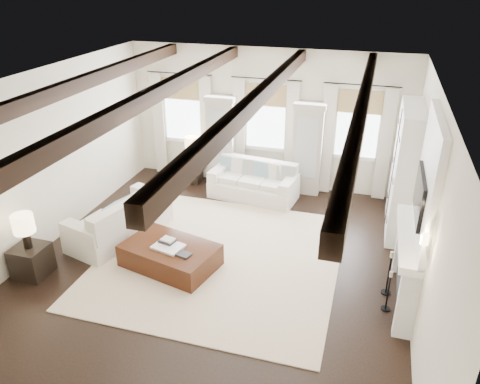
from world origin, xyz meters
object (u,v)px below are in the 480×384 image
(sofa_back, at_px, (254,183))
(sofa_left, at_px, (122,220))
(side_table_back, at_px, (193,171))
(ottoman, at_px, (170,256))
(side_table_front, at_px, (32,261))

(sofa_back, xyz_separation_m, sofa_left, (-1.98, -2.44, 0.02))
(side_table_back, bearing_deg, sofa_left, -96.89)
(sofa_left, bearing_deg, side_table_back, 83.11)
(sofa_back, xyz_separation_m, ottoman, (-0.70, -3.09, -0.13))
(sofa_left, distance_m, side_table_back, 2.84)
(sofa_back, bearing_deg, sofa_left, -129.13)
(side_table_front, bearing_deg, side_table_back, 74.55)
(sofa_back, xyz_separation_m, side_table_back, (-1.64, 0.38, -0.06))
(sofa_back, distance_m, ottoman, 3.17)
(ottoman, height_order, side_table_back, side_table_back)
(ottoman, relative_size, side_table_front, 2.95)
(sofa_left, bearing_deg, sofa_back, 50.87)
(sofa_back, distance_m, sofa_left, 3.14)
(ottoman, bearing_deg, sofa_back, 90.76)
(side_table_front, distance_m, side_table_back, 4.52)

